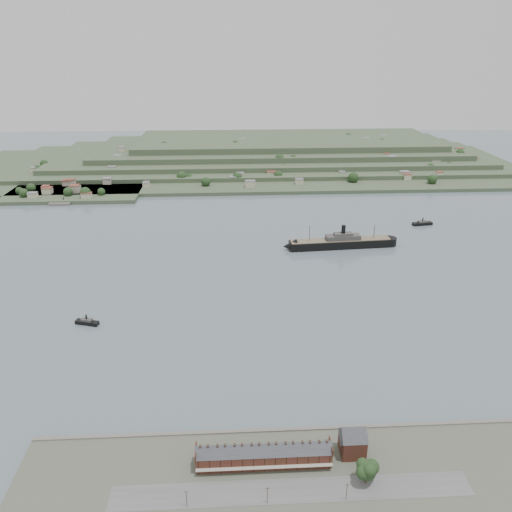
{
  "coord_description": "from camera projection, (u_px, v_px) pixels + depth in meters",
  "views": [
    {
      "loc": [
        -21.56,
        -322.27,
        161.52
      ],
      "look_at": [
        -2.44,
        30.0,
        10.17
      ],
      "focal_mm": 35.0,
      "sensor_mm": 36.0,
      "label": 1
    }
  ],
  "objects": [
    {
      "name": "terrace_row",
      "position": [
        264.0,
        455.0,
        203.1
      ],
      "size": [
        55.6,
        9.8,
        11.07
      ],
      "color": "#4A281A",
      "rests_on": "ground"
    },
    {
      "name": "near_shore",
      "position": [
        293.0,
        503.0,
        188.71
      ],
      "size": [
        220.0,
        80.0,
        2.6
      ],
      "color": "#4C5142",
      "rests_on": "ground"
    },
    {
      "name": "tugboat",
      "position": [
        87.0,
        322.0,
        309.8
      ],
      "size": [
        15.44,
        8.05,
        6.72
      ],
      "color": "black",
      "rests_on": "ground"
    },
    {
      "name": "ferry_east",
      "position": [
        422.0,
        223.0,
        478.71
      ],
      "size": [
        19.98,
        8.42,
        7.26
      ],
      "color": "black",
      "rests_on": "ground"
    },
    {
      "name": "far_peninsula",
      "position": [
        263.0,
        155.0,
        717.91
      ],
      "size": [
        760.0,
        309.0,
        30.0
      ],
      "color": "#3F5237",
      "rests_on": "ground"
    },
    {
      "name": "fig_tree",
      "position": [
        367.0,
        470.0,
        193.68
      ],
      "size": [
        9.74,
        8.43,
        10.87
      ],
      "color": "#462E20",
      "rests_on": "ground"
    },
    {
      "name": "ground",
      "position": [
        262.0,
        285.0,
        360.48
      ],
      "size": [
        1400.0,
        1400.0,
        0.0
      ],
      "primitive_type": "plane",
      "color": "slate",
      "rests_on": "ground"
    },
    {
      "name": "gabled_building",
      "position": [
        353.0,
        441.0,
        208.13
      ],
      "size": [
        10.4,
        10.18,
        14.09
      ],
      "color": "#4A281A",
      "rests_on": "ground"
    },
    {
      "name": "ferry_west",
      "position": [
        64.0,
        202.0,
        544.27
      ],
      "size": [
        17.08,
        10.77,
        6.23
      ],
      "color": "black",
      "rests_on": "ground"
    },
    {
      "name": "steamship",
      "position": [
        338.0,
        243.0,
        424.79
      ],
      "size": [
        99.63,
        18.52,
        23.89
      ],
      "color": "black",
      "rests_on": "ground"
    }
  ]
}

